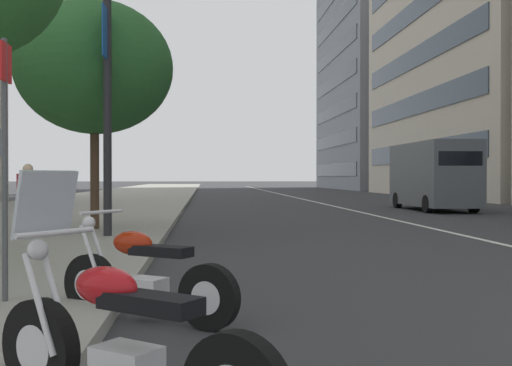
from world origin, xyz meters
TOP-DOWN VIEW (x-y plane):
  - sidewalk_right_plaza at (30.00, 11.95)m, footprint 160.00×9.46m
  - lane_centre_stripe at (35.00, 0.00)m, footprint 110.00×0.16m
  - motorcycle_far_end_row at (0.16, 6.81)m, footprint 1.43×1.82m
  - motorcycle_second_in_row at (2.64, 6.92)m, footprint 1.24×1.83m
  - delivery_van_ahead at (22.20, -3.49)m, footprint 6.02×2.21m
  - parking_sign_by_curb at (3.03, 8.38)m, footprint 0.32×0.06m
  - street_lamp_with_banners at (10.12, 8.08)m, footprint 1.26×2.45m
  - street_tree_near_plaza_corner at (12.03, 9.06)m, footprint 3.89×3.89m
  - pedestrian_on_plaza at (10.23, 10.17)m, footprint 0.29×0.42m
  - office_tower_near_left at (69.00, -17.95)m, footprint 24.13×17.57m

SIDE VIEW (x-z plane):
  - lane_centre_stripe at x=35.00m, z-range 0.00..0.01m
  - sidewalk_right_plaza at x=30.00m, z-range 0.00..0.15m
  - motorcycle_second_in_row at x=2.64m, z-range -0.13..0.96m
  - motorcycle_far_end_row at x=0.16m, z-range -0.30..1.18m
  - pedestrian_on_plaza at x=10.23m, z-range 0.15..1.72m
  - delivery_van_ahead at x=22.20m, z-range 0.09..2.99m
  - parking_sign_by_curb at x=3.03m, z-range 0.41..3.13m
  - street_tree_near_plaza_corner at x=12.03m, z-range 1.32..6.98m
  - street_lamp_with_banners at x=10.12m, z-range 0.96..8.51m
  - office_tower_near_left at x=69.00m, z-range 0.00..28.74m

